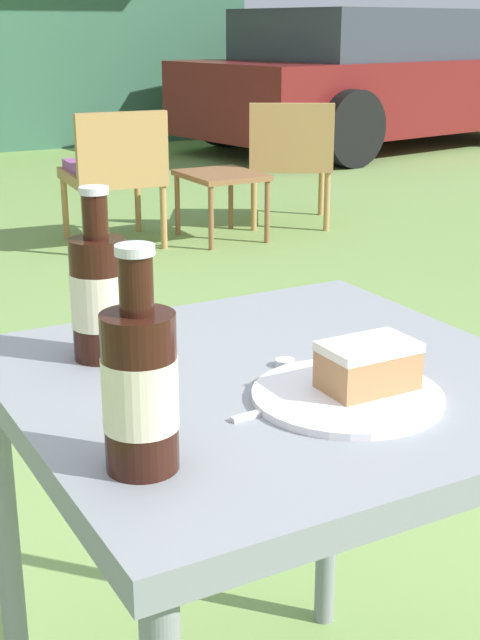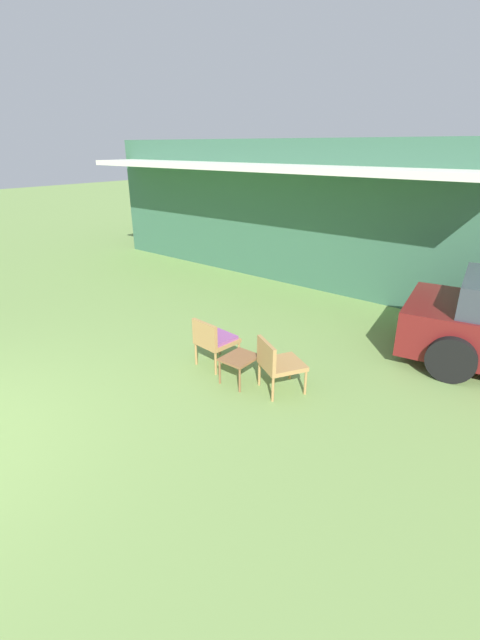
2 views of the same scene
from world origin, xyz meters
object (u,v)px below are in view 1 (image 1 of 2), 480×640
object	(u,v)px
cola_bottle_near	(99,294)
cola_bottle_far	(140,387)
wicker_chair_plain	(290,155)
cake_on_plate	(357,381)
wicker_chair_cushioned	(114,168)
patio_table	(275,430)
garden_side_table	(221,181)
parked_car	(375,80)

from	to	relation	value
cola_bottle_near	cola_bottle_far	size ratio (longest dim) A/B	1.00
wicker_chair_plain	cake_on_plate	distance (m)	4.35
cake_on_plate	wicker_chair_plain	bearing A→B (deg)	59.07
cake_on_plate	cola_bottle_near	bearing A→B (deg)	128.45
wicker_chair_cushioned	cola_bottle_far	xyz separation A→B (m)	(-1.42, -3.78, 0.38)
wicker_chair_plain	patio_table	size ratio (longest dim) A/B	1.04
patio_table	cola_bottle_far	world-z (taller)	cola_bottle_far
wicker_chair_cushioned	wicker_chair_plain	distance (m)	1.12
wicker_chair_cushioned	patio_table	size ratio (longest dim) A/B	1.04
patio_table	cake_on_plate	distance (m)	0.17
wicker_chair_plain	wicker_chair_cushioned	bearing A→B (deg)	29.19
wicker_chair_plain	patio_table	world-z (taller)	wicker_chair_plain
wicker_chair_plain	cola_bottle_near	world-z (taller)	cola_bottle_near
wicker_chair_cushioned	cola_bottle_far	distance (m)	4.06
patio_table	garden_side_table	bearing A→B (deg)	63.34
patio_table	cake_on_plate	xyz separation A→B (m)	(0.05, -0.12, 0.11)
wicker_chair_cushioned	patio_table	world-z (taller)	wicker_chair_cushioned
wicker_chair_cushioned	cake_on_plate	size ratio (longest dim) A/B	3.03
cola_bottle_near	wicker_chair_plain	bearing A→B (deg)	54.26
wicker_chair_cushioned	garden_side_table	xyz separation A→B (m)	(0.59, -0.14, -0.10)
wicker_chair_cushioned	cola_bottle_near	world-z (taller)	cola_bottle_near
cola_bottle_far	cola_bottle_near	bearing A→B (deg)	76.60
cola_bottle_near	parked_car	bearing A→B (deg)	50.12
garden_side_table	wicker_chair_cushioned	bearing A→B (deg)	166.85
garden_side_table	wicker_chair_plain	bearing A→B (deg)	13.23
patio_table	wicker_chair_cushioned	bearing A→B (deg)	72.24
garden_side_table	parked_car	bearing A→B (deg)	41.82
parked_car	cake_on_plate	distance (m)	8.21
parked_car	cake_on_plate	size ratio (longest dim) A/B	17.32
parked_car	wicker_chair_plain	world-z (taller)	parked_car
garden_side_table	cake_on_plate	distance (m)	4.00
garden_side_table	patio_table	distance (m)	3.91
wicker_chair_cushioned	garden_side_table	size ratio (longest dim) A/B	1.56
cola_bottle_near	patio_table	bearing A→B (deg)	-44.28
parked_car	cola_bottle_near	distance (m)	8.13
parked_car	garden_side_table	distance (m)	4.41
wicker_chair_cushioned	patio_table	distance (m)	3.81
cola_bottle_far	garden_side_table	bearing A→B (deg)	61.08
wicker_chair_plain	garden_side_table	xyz separation A→B (m)	(-0.54, -0.13, -0.10)
cake_on_plate	cola_bottle_far	bearing A→B (deg)	-172.08
wicker_chair_cushioned	cola_bottle_far	world-z (taller)	cola_bottle_far
wicker_chair_plain	cola_bottle_near	xyz separation A→B (m)	(-2.47, -3.43, 0.38)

